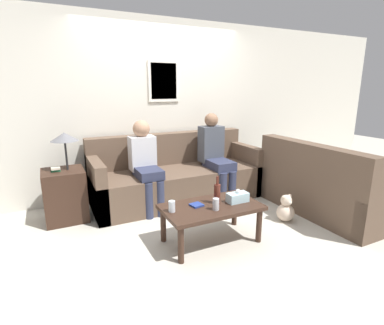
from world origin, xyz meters
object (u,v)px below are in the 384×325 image
at_px(wine_bottle, 217,193).
at_px(drinking_glass, 172,206).
at_px(coffee_table, 211,211).
at_px(person_left, 145,161).
at_px(couch_main, 177,177).
at_px(teddy_bear, 286,210).
at_px(couch_side, 326,188).
at_px(person_right, 215,153).

height_order(wine_bottle, drinking_glass, wine_bottle).
distance_m(coffee_table, person_left, 1.27).
relative_size(couch_main, person_left, 2.04).
xyz_separation_m(person_left, teddy_bear, (1.42, -1.15, -0.52)).
relative_size(drinking_glass, person_left, 0.09).
xyz_separation_m(wine_bottle, teddy_bear, (1.00, 0.02, -0.38)).
height_order(drinking_glass, person_left, person_left).
bearing_deg(wine_bottle, teddy_bear, 0.86).
relative_size(couch_main, coffee_table, 2.36).
height_order(couch_main, teddy_bear, couch_main).
height_order(coffee_table, teddy_bear, coffee_table).
height_order(couch_side, drinking_glass, couch_side).
relative_size(couch_main, drinking_glass, 21.51).
relative_size(coffee_table, person_left, 0.86).
xyz_separation_m(couch_side, teddy_bear, (-0.67, -0.00, -0.18)).
height_order(coffee_table, person_left, person_left).
xyz_separation_m(person_left, person_right, (1.07, -0.01, 0.01)).
distance_m(coffee_table, drinking_glass, 0.45).
xyz_separation_m(drinking_glass, teddy_bear, (1.52, 0.01, -0.32)).
height_order(couch_main, coffee_table, couch_main).
relative_size(couch_side, person_left, 1.41).
distance_m(couch_side, drinking_glass, 2.19).
bearing_deg(couch_side, drinking_glass, 90.22).
height_order(couch_main, drinking_glass, couch_main).
xyz_separation_m(wine_bottle, person_right, (0.65, 1.15, 0.15)).
distance_m(wine_bottle, drinking_glass, 0.52).
bearing_deg(person_right, teddy_bear, -73.00).
distance_m(coffee_table, wine_bottle, 0.19).
relative_size(couch_main, person_right, 1.95).
xyz_separation_m(wine_bottle, drinking_glass, (-0.51, 0.01, -0.06)).
bearing_deg(couch_main, wine_bottle, -94.36).
bearing_deg(coffee_table, teddy_bear, 1.99).
distance_m(couch_main, couch_side, 2.05).
relative_size(couch_main, teddy_bear, 7.14).
relative_size(couch_main, couch_side, 1.44).
bearing_deg(teddy_bear, drinking_glass, -179.75).
relative_size(drinking_glass, teddy_bear, 0.33).
distance_m(couch_main, person_left, 0.64).
height_order(couch_side, person_right, person_right).
height_order(wine_bottle, teddy_bear, wine_bottle).
xyz_separation_m(coffee_table, drinking_glass, (-0.43, 0.03, 0.11)).
distance_m(couch_main, drinking_glass, 1.46).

